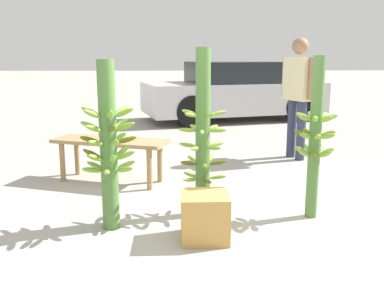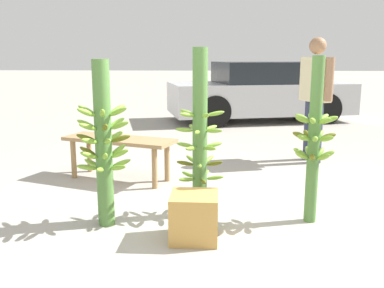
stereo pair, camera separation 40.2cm
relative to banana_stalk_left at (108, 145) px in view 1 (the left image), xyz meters
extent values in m
plane|color=#9E998E|center=(0.81, -0.05, -0.71)|extent=(80.00, 80.00, 0.00)
cylinder|color=#4C7A38|center=(0.00, 0.00, -0.01)|extent=(0.14, 0.14, 1.39)
ellipsoid|color=#75A333|center=(0.14, -0.03, 0.27)|extent=(0.18, 0.08, 0.11)
ellipsoid|color=#75A333|center=(0.10, 0.10, 0.27)|extent=(0.15, 0.15, 0.11)
ellipsoid|color=#545914|center=(-0.04, 0.14, 0.27)|extent=(0.09, 0.18, 0.11)
ellipsoid|color=#75A333|center=(-0.14, 0.03, 0.27)|extent=(0.18, 0.08, 0.11)
ellipsoid|color=#75A333|center=(-0.10, -0.10, 0.27)|extent=(0.15, 0.15, 0.11)
ellipsoid|color=#75A333|center=(0.04, -0.14, 0.27)|extent=(0.09, 0.18, 0.11)
ellipsoid|color=#75A333|center=(-0.05, 0.13, 0.15)|extent=(0.10, 0.18, 0.10)
ellipsoid|color=#75A333|center=(-0.14, 0.02, 0.15)|extent=(0.18, 0.07, 0.10)
ellipsoid|color=#75A333|center=(-0.09, -0.11, 0.15)|extent=(0.14, 0.16, 0.10)
ellipsoid|color=#545914|center=(0.05, -0.13, 0.15)|extent=(0.10, 0.18, 0.10)
ellipsoid|color=#75A333|center=(0.14, -0.02, 0.15)|extent=(0.18, 0.07, 0.10)
ellipsoid|color=#75A333|center=(0.09, 0.11, 0.15)|extent=(0.14, 0.16, 0.10)
ellipsoid|color=#75A333|center=(0.08, 0.12, 0.04)|extent=(0.13, 0.17, 0.09)
ellipsoid|color=#75A333|center=(-0.07, 0.13, 0.04)|extent=(0.12, 0.17, 0.09)
ellipsoid|color=#545914|center=(-0.15, 0.01, 0.04)|extent=(0.18, 0.05, 0.09)
ellipsoid|color=#75A333|center=(-0.08, -0.12, 0.04)|extent=(0.13, 0.17, 0.09)
ellipsoid|color=#75A333|center=(0.07, -0.13, 0.04)|extent=(0.12, 0.17, 0.09)
ellipsoid|color=#545914|center=(0.15, -0.01, 0.04)|extent=(0.18, 0.05, 0.09)
ellipsoid|color=#545914|center=(-0.14, 0.03, -0.08)|extent=(0.18, 0.08, 0.11)
ellipsoid|color=#75A333|center=(-0.09, -0.11, -0.08)|extent=(0.15, 0.16, 0.11)
ellipsoid|color=#75A333|center=(0.05, -0.14, -0.08)|extent=(0.10, 0.18, 0.11)
ellipsoid|color=#75A333|center=(0.14, -0.03, -0.08)|extent=(0.18, 0.08, 0.11)
ellipsoid|color=#75A333|center=(0.09, 0.11, -0.08)|extent=(0.15, 0.16, 0.11)
ellipsoid|color=#75A333|center=(-0.05, 0.14, -0.08)|extent=(0.10, 0.18, 0.11)
ellipsoid|color=#75A333|center=(-0.13, -0.08, -0.19)|extent=(0.17, 0.13, 0.08)
ellipsoid|color=#75A333|center=(0.00, -0.15, -0.19)|extent=(0.05, 0.18, 0.08)
ellipsoid|color=#75A333|center=(0.13, -0.07, -0.19)|extent=(0.17, 0.12, 0.08)
ellipsoid|color=#75A333|center=(0.13, 0.08, -0.19)|extent=(0.17, 0.13, 0.08)
ellipsoid|color=#75A333|center=(0.00, 0.15, -0.19)|extent=(0.05, 0.18, 0.08)
ellipsoid|color=#75A333|center=(-0.13, 0.07, -0.19)|extent=(0.17, 0.12, 0.08)
cylinder|color=#4C7A38|center=(0.78, 0.28, 0.04)|extent=(0.13, 0.13, 1.49)
ellipsoid|color=#75A333|center=(0.67, 0.35, 0.21)|extent=(0.16, 0.11, 0.07)
ellipsoid|color=#75A333|center=(0.68, 0.19, 0.21)|extent=(0.14, 0.13, 0.07)
ellipsoid|color=#75A333|center=(0.84, 0.16, 0.21)|extent=(0.09, 0.16, 0.07)
ellipsoid|color=#75A333|center=(0.92, 0.29, 0.21)|extent=(0.16, 0.05, 0.07)
ellipsoid|color=#75A333|center=(0.81, 0.42, 0.21)|extent=(0.07, 0.16, 0.07)
ellipsoid|color=#75A333|center=(0.77, 0.15, 0.07)|extent=(0.06, 0.16, 0.05)
ellipsoid|color=#75A333|center=(0.91, 0.22, 0.07)|extent=(0.16, 0.10, 0.05)
ellipsoid|color=#75A333|center=(0.88, 0.38, 0.07)|extent=(0.14, 0.14, 0.05)
ellipsoid|color=#75A333|center=(0.72, 0.40, 0.07)|extent=(0.11, 0.16, 0.05)
ellipsoid|color=#75A333|center=(0.65, 0.26, 0.07)|extent=(0.16, 0.07, 0.05)
ellipsoid|color=#75A333|center=(0.77, 0.42, -0.07)|extent=(0.05, 0.16, 0.06)
ellipsoid|color=#75A333|center=(0.65, 0.31, -0.07)|extent=(0.16, 0.07, 0.06)
ellipsoid|color=#75A333|center=(0.71, 0.16, -0.07)|extent=(0.11, 0.16, 0.06)
ellipsoid|color=#75A333|center=(0.87, 0.18, -0.07)|extent=(0.13, 0.14, 0.06)
ellipsoid|color=#75A333|center=(0.91, 0.34, -0.07)|extent=(0.16, 0.10, 0.06)
ellipsoid|color=#545914|center=(0.65, 0.24, -0.22)|extent=(0.16, 0.09, 0.07)
ellipsoid|color=#75A333|center=(0.79, 0.15, -0.22)|extent=(0.04, 0.16, 0.07)
ellipsoid|color=#545914|center=(0.91, 0.25, -0.22)|extent=(0.16, 0.08, 0.07)
ellipsoid|color=#75A333|center=(0.86, 0.40, -0.22)|extent=(0.12, 0.15, 0.07)
ellipsoid|color=#75A333|center=(0.70, 0.39, -0.22)|extent=(0.13, 0.15, 0.07)
ellipsoid|color=#75A333|center=(0.83, 0.41, -0.36)|extent=(0.09, 0.16, 0.06)
ellipsoid|color=#75A333|center=(0.67, 0.37, -0.36)|extent=(0.15, 0.13, 0.06)
ellipsoid|color=#75A333|center=(0.67, 0.21, -0.36)|extent=(0.15, 0.12, 0.06)
ellipsoid|color=#545914|center=(0.82, 0.15, -0.36)|extent=(0.08, 0.16, 0.06)
ellipsoid|color=#75A333|center=(0.92, 0.28, -0.36)|extent=(0.16, 0.04, 0.06)
cylinder|color=#4C7A38|center=(1.75, 0.18, 0.00)|extent=(0.10, 0.10, 1.42)
ellipsoid|color=#75A333|center=(1.86, 0.16, 0.19)|extent=(0.15, 0.07, 0.09)
ellipsoid|color=#75A333|center=(1.83, 0.26, 0.19)|extent=(0.14, 0.13, 0.09)
ellipsoid|color=#75A333|center=(1.74, 0.29, 0.19)|extent=(0.05, 0.15, 0.09)
ellipsoid|color=#75A333|center=(1.65, 0.25, 0.19)|extent=(0.15, 0.12, 0.09)
ellipsoid|color=#75A333|center=(1.64, 0.15, 0.19)|extent=(0.15, 0.09, 0.09)
ellipsoid|color=#75A333|center=(1.71, 0.07, 0.19)|extent=(0.10, 0.15, 0.09)
ellipsoid|color=#75A333|center=(1.80, 0.08, 0.19)|extent=(0.11, 0.15, 0.09)
ellipsoid|color=#75A333|center=(1.65, 0.12, 0.04)|extent=(0.15, 0.11, 0.08)
ellipsoid|color=#75A333|center=(1.73, 0.07, 0.04)|extent=(0.07, 0.15, 0.08)
ellipsoid|color=#75A333|center=(1.83, 0.09, 0.04)|extent=(0.13, 0.14, 0.08)
ellipsoid|color=#545914|center=(1.86, 0.19, 0.04)|extent=(0.15, 0.06, 0.08)
ellipsoid|color=#75A333|center=(1.81, 0.27, 0.04)|extent=(0.12, 0.15, 0.08)
ellipsoid|color=#545914|center=(1.72, 0.29, 0.04)|extent=(0.09, 0.15, 0.08)
ellipsoid|color=#545914|center=(1.64, 0.22, 0.04)|extent=(0.15, 0.10, 0.08)
ellipsoid|color=#75A333|center=(1.86, 0.17, -0.11)|extent=(0.15, 0.05, 0.10)
ellipsoid|color=#75A333|center=(1.82, 0.26, -0.11)|extent=(0.13, 0.14, 0.10)
ellipsoid|color=#75A333|center=(1.73, 0.29, -0.11)|extent=(0.07, 0.15, 0.10)
ellipsoid|color=#75A333|center=(1.65, 0.23, -0.11)|extent=(0.15, 0.11, 0.10)
ellipsoid|color=#75A333|center=(1.65, 0.14, -0.11)|extent=(0.15, 0.10, 0.10)
ellipsoid|color=#545914|center=(1.72, 0.07, -0.11)|extent=(0.09, 0.15, 0.10)
ellipsoid|color=#75A333|center=(1.81, 0.09, -0.11)|extent=(0.12, 0.15, 0.10)
cylinder|color=#2D334C|center=(2.27, 2.30, -0.30)|extent=(0.16, 0.16, 0.82)
cylinder|color=#2D334C|center=(2.19, 2.49, -0.30)|extent=(0.16, 0.16, 0.82)
cube|color=beige|center=(2.23, 2.39, 0.40)|extent=(0.36, 0.49, 0.58)
cylinder|color=#936B4C|center=(2.34, 2.14, 0.42)|extent=(0.14, 0.14, 0.55)
cylinder|color=#936B4C|center=(2.12, 2.65, 0.42)|extent=(0.14, 0.14, 0.55)
sphere|color=#936B4C|center=(2.23, 2.39, 0.84)|extent=(0.22, 0.22, 0.22)
cube|color=#99754C|center=(-0.19, 1.35, -0.24)|extent=(1.37, 0.83, 0.04)
cylinder|color=#99754C|center=(-0.65, 1.67, -0.48)|extent=(0.06, 0.06, 0.45)
cylinder|color=#99754C|center=(0.36, 1.32, -0.48)|extent=(0.06, 0.06, 0.45)
cylinder|color=#99754C|center=(-0.75, 1.38, -0.48)|extent=(0.06, 0.06, 0.45)
cylinder|color=#99754C|center=(0.26, 1.03, -0.48)|extent=(0.06, 0.06, 0.45)
cube|color=#B7B7BC|center=(1.85, 6.18, -0.20)|extent=(4.20, 2.63, 0.66)
cube|color=black|center=(2.00, 6.22, 0.36)|extent=(2.47, 2.06, 0.45)
cylinder|color=black|center=(0.87, 5.13, -0.38)|extent=(0.68, 0.36, 0.65)
cylinder|color=black|center=(0.48, 6.63, -0.38)|extent=(0.68, 0.36, 0.65)
cylinder|color=black|center=(3.21, 5.74, -0.38)|extent=(0.68, 0.36, 0.65)
cylinder|color=black|center=(2.83, 7.23, -0.38)|extent=(0.68, 0.36, 0.65)
cube|color=#C69347|center=(0.76, -0.26, -0.52)|extent=(0.37, 0.37, 0.37)
camera|label=1|loc=(0.54, -3.40, 0.70)|focal=40.00mm
camera|label=2|loc=(0.94, -3.40, 0.70)|focal=40.00mm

